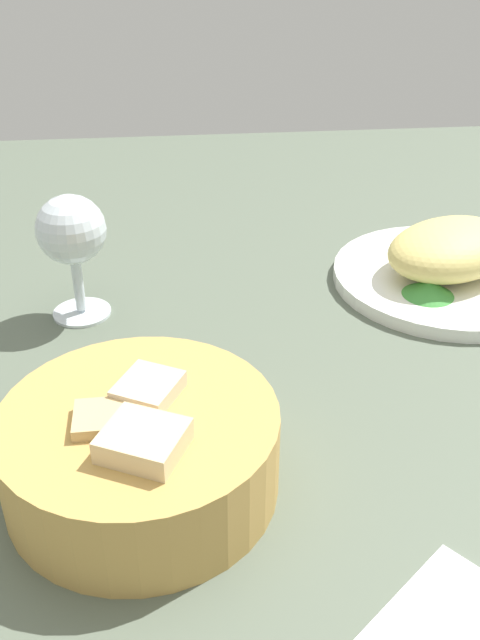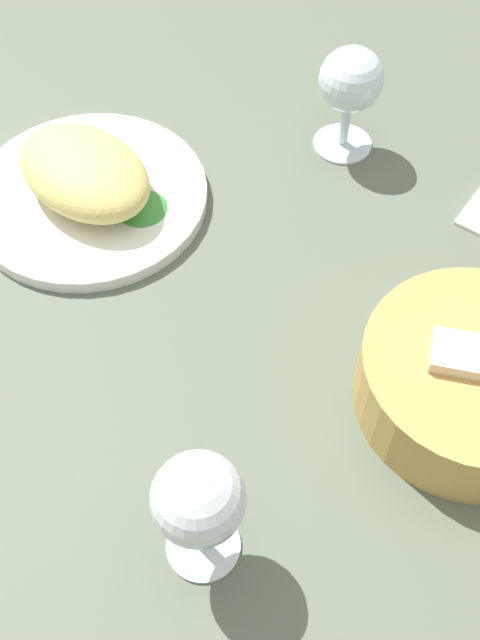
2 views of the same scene
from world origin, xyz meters
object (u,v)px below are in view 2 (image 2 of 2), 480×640
bread_basket (474,379)px  wine_glass_far (350,85)px  wine_glass_near (199,503)px  plate (90,196)px

bread_basket → wine_glass_far: wine_glass_far is taller
bread_basket → wine_glass_near: (6.36, -24.48, 5.00)cm
wine_glass_near → wine_glass_far: 46.59cm
bread_basket → wine_glass_far: bearing=178.6°
bread_basket → wine_glass_near: 25.78cm
wine_glass_near → wine_glass_far: wine_glass_near is taller
plate → wine_glass_near: wine_glass_near is taller
plate → bread_basket: (31.72, 26.90, 2.68)cm
plate → wine_glass_far: size_ratio=2.02×
wine_glass_near → wine_glass_far: (-39.12, 25.29, -0.53)cm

